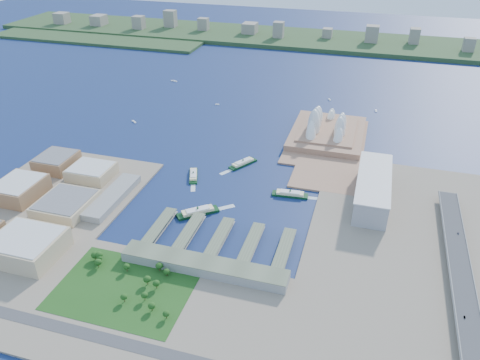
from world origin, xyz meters
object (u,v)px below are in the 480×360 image
(opera_house, at_px, (329,121))
(car_b, at_px, (465,317))
(ferry_a, at_px, (193,174))
(ferry_d, at_px, (290,193))
(car_c, at_px, (458,233))
(ferry_c, at_px, (198,211))
(toaster_building, at_px, (373,188))
(ferry_b, at_px, (243,162))

(opera_house, distance_m, car_b, 461.67)
(ferry_a, height_order, ferry_d, ferry_d)
(ferry_a, bearing_deg, opera_house, 28.23)
(car_c, bearing_deg, car_b, 86.90)
(ferry_c, bearing_deg, toaster_building, -104.87)
(ferry_b, bearing_deg, opera_house, 82.99)
(ferry_b, distance_m, ferry_d, 118.64)
(car_b, bearing_deg, ferry_d, -42.45)
(ferry_b, height_order, car_b, car_b)
(car_b, bearing_deg, ferry_c, -19.17)
(ferry_a, bearing_deg, car_b, -49.71)
(opera_house, xyz_separation_m, ferry_b, (-119.85, -148.94, -27.01))
(toaster_building, bearing_deg, car_c, -33.51)
(car_b, distance_m, car_c, 148.03)
(opera_house, bearing_deg, ferry_c, -114.69)
(ferry_a, bearing_deg, ferry_d, -24.77)
(ferry_b, relative_size, car_c, 12.60)
(ferry_a, relative_size, ferry_c, 0.82)
(toaster_building, relative_size, ferry_b, 2.93)
(ferry_b, xyz_separation_m, car_b, (310.85, -271.04, 10.47))
(toaster_building, distance_m, ferry_a, 274.98)
(ferry_d, distance_m, car_c, 230.86)
(ferry_c, distance_m, ferry_d, 141.37)
(car_b, bearing_deg, ferry_b, -41.09)
(ferry_a, relative_size, car_b, 13.06)
(ferry_c, bearing_deg, ferry_a, -14.51)
(car_b, height_order, car_c, car_b)
(ferry_d, relative_size, car_b, 14.30)
(ferry_d, xyz_separation_m, car_b, (216.99, -198.47, 10.43))
(ferry_c, height_order, car_b, car_b)
(ferry_c, xyz_separation_m, car_b, (331.17, -115.12, 9.85))
(ferry_a, height_order, car_c, car_c)
(opera_house, xyz_separation_m, toaster_building, (90.00, -200.00, -11.50))
(ferry_c, height_order, ferry_d, ferry_c)
(opera_house, relative_size, ferry_b, 3.41)
(toaster_building, xyz_separation_m, ferry_a, (-274.35, -9.45, -15.90))
(ferry_b, height_order, car_c, car_c)
(car_c, bearing_deg, ferry_b, -21.13)
(toaster_building, height_order, ferry_d, toaster_building)
(car_b, bearing_deg, toaster_building, -65.34)
(ferry_d, bearing_deg, ferry_a, 80.48)
(toaster_building, height_order, ferry_a, toaster_building)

